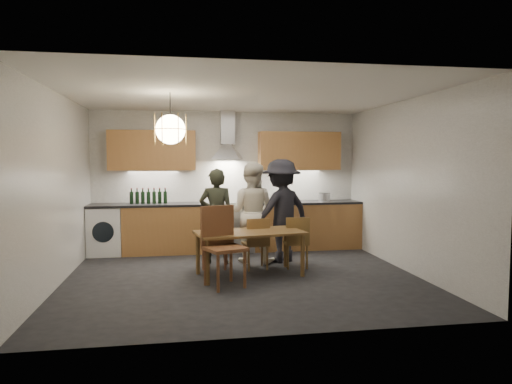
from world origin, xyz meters
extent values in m
plane|color=black|center=(0.00, 0.00, 0.00)|extent=(5.00, 5.00, 0.00)
cube|color=white|center=(0.00, 2.25, 1.30)|extent=(5.00, 0.02, 2.60)
cube|color=white|center=(0.00, -2.25, 1.30)|extent=(5.00, 0.02, 2.60)
cube|color=white|center=(-2.50, 0.00, 1.30)|extent=(0.02, 4.50, 2.60)
cube|color=white|center=(2.50, 0.00, 1.30)|extent=(0.02, 4.50, 2.60)
cube|color=white|center=(0.00, 0.00, 2.60)|extent=(5.00, 4.50, 0.02)
cube|color=#BB8248|center=(-1.18, 1.95, 0.43)|extent=(1.45, 0.60, 0.86)
cube|color=#BB8248|center=(1.48, 1.95, 0.43)|extent=(2.05, 0.60, 0.86)
cube|color=white|center=(-2.20, 1.95, 0.42)|extent=(0.58, 0.58, 0.85)
cube|color=black|center=(-1.48, 1.95, 0.88)|extent=(2.05, 0.62, 0.04)
cube|color=black|center=(1.48, 1.95, 0.88)|extent=(2.05, 0.62, 0.04)
cube|color=silver|center=(0.00, 1.95, 0.40)|extent=(0.90, 0.60, 0.80)
cube|color=black|center=(0.00, 1.66, 0.38)|extent=(0.78, 0.02, 0.42)
cube|color=slate|center=(0.00, 1.95, 0.84)|extent=(0.90, 0.60, 0.08)
cube|color=silver|center=(0.00, 1.69, 0.90)|extent=(0.90, 0.08, 0.04)
cube|color=tan|center=(-1.38, 2.08, 1.86)|extent=(1.55, 0.35, 0.72)
cube|color=tan|center=(1.38, 2.08, 1.86)|extent=(1.55, 0.35, 0.72)
cube|color=silver|center=(0.00, 2.12, 2.29)|extent=(0.26, 0.22, 0.62)
cylinder|color=black|center=(-1.00, -0.10, 2.35)|extent=(0.01, 0.01, 0.50)
sphere|color=#FFE0A5|center=(-1.00, -0.10, 2.10)|extent=(0.40, 0.40, 0.40)
torus|color=gold|center=(-1.00, -0.10, 2.10)|extent=(0.43, 0.43, 0.01)
cube|color=brown|center=(0.11, 0.07, 0.63)|extent=(1.65, 1.02, 0.03)
cylinder|color=brown|center=(-0.53, -0.36, 0.31)|extent=(0.06, 0.06, 0.62)
cylinder|color=brown|center=(-0.63, 0.27, 0.31)|extent=(0.06, 0.06, 0.62)
cylinder|color=brown|center=(0.86, -0.12, 0.31)|extent=(0.06, 0.06, 0.62)
cylinder|color=brown|center=(0.75, 0.50, 0.31)|extent=(0.06, 0.06, 0.62)
cube|color=brown|center=(-0.35, 0.64, 0.44)|extent=(0.47, 0.47, 0.04)
cube|color=brown|center=(-0.38, 0.46, 0.69)|extent=(0.41, 0.10, 0.45)
cylinder|color=brown|center=(-0.16, 0.78, 0.21)|extent=(0.04, 0.04, 0.42)
cylinder|color=brown|center=(-0.21, 0.45, 0.21)|extent=(0.04, 0.04, 0.42)
cylinder|color=brown|center=(-0.49, 0.83, 0.21)|extent=(0.04, 0.04, 0.42)
cylinder|color=brown|center=(-0.54, 0.50, 0.21)|extent=(0.04, 0.04, 0.42)
cube|color=brown|center=(0.26, 0.47, 0.39)|extent=(0.40, 0.40, 0.03)
cube|color=brown|center=(0.28, 0.31, 0.60)|extent=(0.36, 0.07, 0.40)
cylinder|color=brown|center=(0.39, 0.63, 0.18)|extent=(0.03, 0.03, 0.37)
cylinder|color=brown|center=(0.42, 0.34, 0.18)|extent=(0.03, 0.03, 0.37)
cylinder|color=brown|center=(0.10, 0.60, 0.18)|extent=(0.03, 0.03, 0.37)
cylinder|color=brown|center=(0.13, 0.31, 0.18)|extent=(0.03, 0.03, 0.37)
cube|color=brown|center=(0.91, 0.46, 0.39)|extent=(0.39, 0.39, 0.03)
cube|color=brown|center=(0.89, 0.30, 0.61)|extent=(0.37, 0.06, 0.40)
cylinder|color=brown|center=(1.06, 0.60, 0.19)|extent=(0.03, 0.03, 0.37)
cylinder|color=brown|center=(1.04, 0.30, 0.19)|extent=(0.03, 0.03, 0.37)
cylinder|color=brown|center=(0.77, 0.62, 0.19)|extent=(0.03, 0.03, 0.37)
cylinder|color=brown|center=(0.75, 0.33, 0.19)|extent=(0.03, 0.03, 0.37)
cube|color=brown|center=(-0.30, -0.47, 0.52)|extent=(0.63, 0.63, 0.05)
cube|color=brown|center=(-0.38, -0.27, 0.80)|extent=(0.47, 0.22, 0.53)
cylinder|color=brown|center=(-0.42, -0.72, 0.25)|extent=(0.04, 0.04, 0.49)
cylinder|color=brown|center=(-0.56, -0.36, 0.25)|extent=(0.04, 0.04, 0.49)
cylinder|color=brown|center=(-0.05, -0.58, 0.25)|extent=(0.04, 0.04, 0.49)
cylinder|color=brown|center=(-0.19, -0.22, 0.25)|extent=(0.04, 0.04, 0.49)
imported|color=black|center=(-0.30, 0.93, 0.78)|extent=(0.62, 0.46, 1.55)
imported|color=beige|center=(0.27, 0.95, 0.82)|extent=(0.97, 0.88, 1.65)
imported|color=black|center=(0.77, 0.91, 0.85)|extent=(1.26, 1.03, 1.70)
imported|color=#BBBBBF|center=(0.98, 1.90, 0.94)|extent=(0.35, 0.35, 0.08)
cylinder|color=silver|center=(1.86, 1.99, 0.98)|extent=(0.24, 0.24, 0.15)
camera|label=1|loc=(-0.87, -6.43, 1.68)|focal=32.00mm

